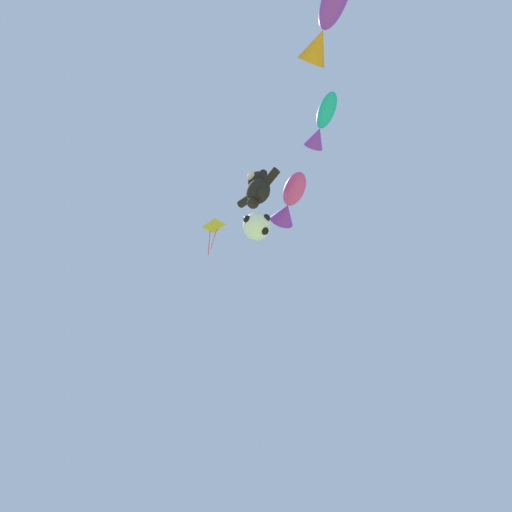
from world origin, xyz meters
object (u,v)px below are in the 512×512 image
teddy_bear_kite (258,188)px  fish_kite_teal (321,124)px  soccer_ball_kite (257,226)px  fish_kite_magenta (289,202)px  diamond_kite (213,228)px  fish_kite_violet (326,23)px

teddy_bear_kite → fish_kite_teal: bearing=4.0°
soccer_ball_kite → fish_kite_magenta: size_ratio=0.42×
fish_kite_magenta → fish_kite_teal: 2.84m
teddy_bear_kite → fish_kite_magenta: size_ratio=0.84×
fish_kite_magenta → diamond_kite: bearing=-170.2°
diamond_kite → teddy_bear_kite: bearing=-12.8°
teddy_bear_kite → fish_kite_violet: 4.87m
diamond_kite → fish_kite_magenta: bearing=9.8°
fish_kite_violet → diamond_kite: (-8.05, 2.60, 1.75)m
soccer_ball_kite → fish_kite_magenta: bearing=71.3°
teddy_bear_kite → soccer_ball_kite: 1.81m
soccer_ball_kite → diamond_kite: (-3.33, 0.59, 4.50)m
fish_kite_violet → diamond_kite: size_ratio=0.94×
teddy_bear_kite → soccer_ball_kite: size_ratio=2.02×
fish_kite_magenta → fish_kite_teal: fish_kite_magenta is taller
teddy_bear_kite → soccer_ball_kite: (-0.29, 0.24, -1.77)m
soccer_ball_kite → fish_kite_violet: size_ratio=0.37×
diamond_kite → fish_kite_teal: bearing=-5.8°
teddy_bear_kite → fish_kite_violet: (4.43, -1.78, 0.98)m
fish_kite_teal → fish_kite_violet: size_ratio=0.73×
teddy_bear_kite → fish_kite_teal: fish_kite_teal is taller
soccer_ball_kite → fish_kite_violet: 5.82m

